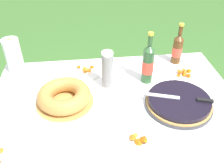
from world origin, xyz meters
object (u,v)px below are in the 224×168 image
bundt_cake (64,96)px  cider_bottle_amber (177,49)px  cup_stack (107,70)px  snack_plate_right (134,140)px  paper_towel_roll (14,56)px  snack_plate_left (86,71)px  snack_plate_far (184,74)px  serving_knife (185,98)px  cider_bottle_green (148,64)px  berry_tart (179,102)px

bundt_cake → cider_bottle_amber: cider_bottle_amber is taller
cup_stack → snack_plate_right: (0.09, -0.47, -0.11)m
cup_stack → paper_towel_roll: cup_stack is taller
cider_bottle_amber → snack_plate_left: size_ratio=1.39×
cup_stack → snack_plate_far: (0.53, 0.06, -0.11)m
snack_plate_left → paper_towel_roll: paper_towel_roll is taller
cup_stack → cider_bottle_amber: size_ratio=0.84×
serving_knife → snack_plate_left: bearing=-19.2°
bundt_cake → snack_plate_far: bearing=13.3°
bundt_cake → cider_bottle_green: size_ratio=0.98×
serving_knife → snack_plate_right: size_ratio=1.58×
snack_plate_far → cup_stack: bearing=-173.3°
berry_tart → serving_knife: serving_knife is taller
cider_bottle_amber → berry_tart: bearing=-106.2°
paper_towel_roll → snack_plate_right: bearing=-45.8°
bundt_cake → cider_bottle_amber: 0.88m
berry_tart → snack_plate_far: size_ratio=1.91×
serving_knife → cider_bottle_green: (-0.16, 0.28, 0.07)m
paper_towel_roll → cup_stack: bearing=-22.1°
cider_bottle_green → snack_plate_far: 0.30m
serving_knife → snack_plate_far: bearing=-92.1°
snack_plate_left → cup_stack: bearing=-52.2°
cup_stack → snack_plate_right: cup_stack is taller
snack_plate_right → paper_towel_roll: paper_towel_roll is taller
cider_bottle_green → snack_plate_right: size_ratio=1.51×
cup_stack → cider_bottle_green: cider_bottle_green is taller
snack_plate_left → serving_knife: bearing=-37.1°
serving_knife → cup_stack: 0.49m
cider_bottle_green → paper_towel_roll: (-0.88, 0.22, -0.01)m
snack_plate_right → cider_bottle_amber: bearing=58.0°
cider_bottle_amber → snack_plate_far: bearing=-89.4°
serving_knife → cider_bottle_amber: bearing=-85.0°
berry_tart → cider_bottle_green: 0.32m
cider_bottle_green → snack_plate_far: cider_bottle_green is taller
bundt_cake → paper_towel_roll: bearing=132.5°
snack_plate_left → snack_plate_far: size_ratio=1.07×
snack_plate_left → berry_tart: bearing=-37.9°
cider_bottle_amber → snack_plate_left: bearing=-174.1°
paper_towel_roll → bundt_cake: bearing=-47.5°
berry_tart → snack_plate_right: (-0.31, -0.23, -0.02)m
snack_plate_left → snack_plate_right: (0.22, -0.64, -0.00)m
berry_tart → serving_knife: bearing=-17.8°
serving_knife → cup_stack: bearing=-12.6°
snack_plate_right → snack_plate_far: snack_plate_right is taller
serving_knife → paper_towel_roll: bearing=-7.8°
berry_tart → cup_stack: bearing=148.8°
snack_plate_left → snack_plate_far: bearing=-9.3°
berry_tart → cider_bottle_amber: (0.14, 0.48, 0.09)m
cider_bottle_amber → snack_plate_left: (-0.66, -0.07, -0.10)m
bundt_cake → snack_plate_left: 0.33m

